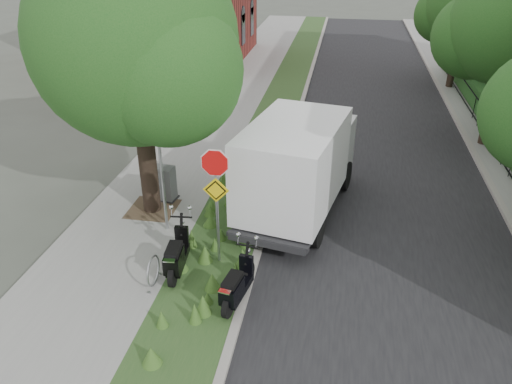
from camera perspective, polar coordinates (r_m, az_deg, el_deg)
ground at (r=12.32m, az=1.57°, el=-10.49°), size 120.00×120.00×0.00m
sidewalk_near at (r=21.71m, az=-5.70°, el=7.41°), size 3.50×60.00×0.12m
verge at (r=21.17m, az=1.56°, el=6.99°), size 2.00×60.00×0.12m
kerb_near at (r=21.05m, az=4.27°, el=6.82°), size 0.20×60.00×0.13m
road at (r=21.06m, az=13.82°, el=5.89°), size 7.00×60.00×0.01m
kerb_far at (r=21.60m, az=23.14°, el=5.13°), size 0.20×60.00×0.13m
street_tree_main at (r=13.83m, az=-13.86°, el=15.31°), size 6.21×5.54×7.66m
bare_post at (r=13.42m, az=-10.80°, el=3.08°), size 0.08×0.08×4.00m
bike_hoop at (r=12.16m, az=-11.67°, el=-8.82°), size 0.06×0.78×0.77m
sign_assembly at (r=11.78m, az=-4.62°, el=0.94°), size 0.94×0.08×3.22m
fence_far at (r=21.58m, az=25.24°, el=6.41°), size 0.04×24.00×1.00m
hedge_far at (r=21.78m, az=27.01°, el=6.20°), size 1.00×24.00×1.10m
far_tree_b at (r=20.64m, az=26.63°, el=16.07°), size 4.83×4.31×6.56m
far_tree_c at (r=28.40m, az=22.44°, el=18.61°), size 4.37×3.89×5.93m
scooter_near at (r=12.36m, az=-9.10°, el=-7.57°), size 0.49×1.87×0.89m
scooter_far at (r=11.34m, az=-2.37°, el=-11.04°), size 0.57×1.77×0.85m
box_truck at (r=14.47m, az=4.91°, el=3.44°), size 3.25×5.98×2.56m
utility_cabinet at (r=15.71m, az=-10.58°, el=0.95°), size 0.87×0.64×1.09m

